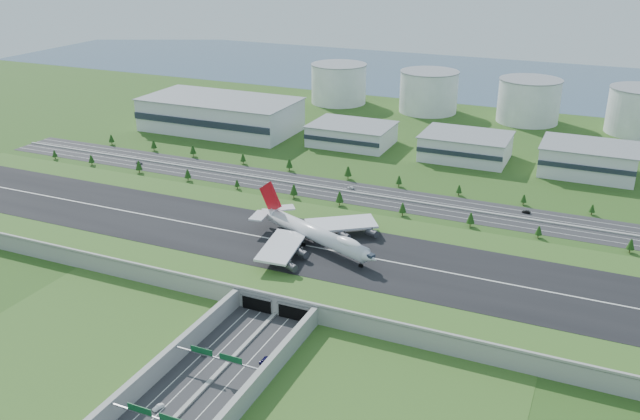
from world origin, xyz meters
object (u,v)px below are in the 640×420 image
at_px(car_4, 139,163).
at_px(car_0, 205,351).
at_px(boeing_747, 315,233).
at_px(car_7, 351,188).
at_px(car_2, 265,360).
at_px(fuel_tank_a, 339,84).
at_px(car_1, 158,407).
at_px(car_5, 526,212).

bearing_deg(car_4, car_0, -137.18).
xyz_separation_m(boeing_747, car_0, (-6.22, -86.59, -13.98)).
height_order(car_4, car_7, car_4).
height_order(car_2, car_7, car_2).
xyz_separation_m(fuel_tank_a, car_4, (-55.55, -222.41, -16.58)).
distance_m(car_1, car_5, 239.70).
xyz_separation_m(car_4, car_5, (254.59, 16.73, -0.03)).
height_order(car_1, car_5, car_5).
height_order(boeing_747, car_4, boeing_747).
bearing_deg(car_1, boeing_747, 105.20).
distance_m(car_0, car_1, 33.64).
bearing_deg(car_2, car_0, 10.53).
height_order(fuel_tank_a, car_4, fuel_tank_a).
bearing_deg(boeing_747, fuel_tank_a, 133.12).
height_order(car_0, car_7, car_0).
relative_size(car_5, car_7, 0.94).
bearing_deg(boeing_747, car_1, -68.67).
xyz_separation_m(fuel_tank_a, boeing_747, (114.99, -309.01, -2.54)).
xyz_separation_m(car_0, car_1, (3.33, -33.47, -0.17)).
height_order(fuel_tank_a, car_0, fuel_tank_a).
bearing_deg(car_2, boeing_747, -78.11).
distance_m(boeing_747, car_1, 120.93).
bearing_deg(car_1, car_4, 145.63).
distance_m(car_0, car_2, 23.70).
relative_size(car_2, car_4, 1.22).
bearing_deg(car_1, car_5, 85.32).
bearing_deg(fuel_tank_a, car_5, -45.94).
relative_size(boeing_747, car_5, 16.05).
height_order(boeing_747, car_1, boeing_747).
height_order(boeing_747, car_5, boeing_747).
height_order(fuel_tank_a, car_1, fuel_tank_a).
bearing_deg(car_0, car_1, -97.70).
distance_m(fuel_tank_a, car_5, 286.70).
height_order(boeing_747, car_2, boeing_747).
xyz_separation_m(fuel_tank_a, car_7, (94.22, -208.99, -16.66)).
distance_m(fuel_tank_a, car_2, 413.36).
xyz_separation_m(boeing_747, car_1, (-2.88, -120.06, -14.15)).
relative_size(car_1, car_4, 0.88).
distance_m(car_1, car_2, 42.70).
bearing_deg(car_7, car_2, 27.42).
xyz_separation_m(fuel_tank_a, car_0, (108.78, -395.60, -16.52)).
bearing_deg(car_7, car_5, 107.49).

